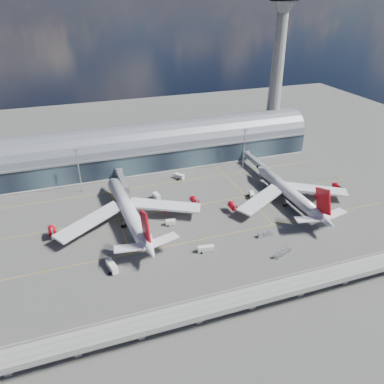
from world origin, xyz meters
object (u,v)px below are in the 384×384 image
object	(u,v)px
floodlight_mast_right	(244,148)
service_truck_2	(206,249)
airliner_left	(129,212)
service_truck_3	(252,195)
service_truck_0	(112,267)
service_truck_5	(179,176)
service_truck_1	(171,222)
cargo_train_0	(266,234)
floodlight_mast_left	(79,170)
airliner_right	(289,193)
cargo_train_1	(282,253)
service_truck_4	(156,196)
control_tower	(277,73)

from	to	relation	value
floodlight_mast_right	service_truck_2	xyz separation A→B (m)	(-53.54, -73.88, -12.26)
airliner_left	service_truck_3	distance (m)	68.63
service_truck_0	service_truck_5	xyz separation A→B (m)	(50.72, 71.10, -0.12)
service_truck_1	cargo_train_0	distance (m)	45.35
floodlight_mast_left	service_truck_3	bearing A→B (deg)	-22.98
floodlight_mast_left	floodlight_mast_right	distance (m)	100.00
service_truck_1	cargo_train_0	world-z (taller)	service_truck_1
floodlight_mast_left	service_truck_3	xyz separation A→B (m)	(87.55, -37.12, -12.16)
cargo_train_0	airliner_right	bearing A→B (deg)	-44.85
service_truck_1	service_truck_3	distance (m)	51.18
airliner_left	service_truck_0	bearing A→B (deg)	-116.79
cargo_train_1	service_truck_4	bearing A→B (deg)	51.90
floodlight_mast_left	service_truck_4	distance (m)	45.12
service_truck_3	service_truck_4	bearing A→B (deg)	-179.20
service_truck_0	service_truck_1	distance (m)	39.81
cargo_train_1	floodlight_mast_left	bearing A→B (deg)	62.33
control_tower	service_truck_0	size ratio (longest dim) A/B	12.47
service_truck_0	service_truck_5	size ratio (longest dim) A/B	1.26
floodlight_mast_right	cargo_train_1	size ratio (longest dim) A/B	2.46
control_tower	service_truck_3	distance (m)	94.91
airliner_right	control_tower	bearing A→B (deg)	67.20
control_tower	cargo_train_0	bearing A→B (deg)	-120.24
airliner_right	service_truck_3	bearing A→B (deg)	142.43
airliner_right	service_truck_1	size ratio (longest dim) A/B	14.32
airliner_left	service_truck_3	size ratio (longest dim) A/B	12.21
control_tower	floodlight_mast_left	size ratio (longest dim) A/B	4.01
airliner_left	service_truck_5	world-z (taller)	airliner_left
airliner_left	service_truck_0	world-z (taller)	airliner_left
service_truck_4	cargo_train_1	bearing A→B (deg)	-70.48
floodlight_mast_right	airliner_right	bearing A→B (deg)	-86.33
service_truck_2	cargo_train_1	distance (m)	32.91
floodlight_mast_left	service_truck_1	size ratio (longest dim) A/B	5.20
service_truck_2	cargo_train_0	size ratio (longest dim) A/B	0.89
floodlight_mast_left	service_truck_0	size ratio (longest dim) A/B	3.11
floodlight_mast_left	cargo_train_1	bearing A→B (deg)	-48.50
service_truck_5	cargo_train_0	world-z (taller)	service_truck_5
floodlight_mast_right	service_truck_5	bearing A→B (deg)	-177.52
service_truck_2	cargo_train_0	bearing A→B (deg)	-79.33
airliner_right	service_truck_2	size ratio (longest dim) A/B	9.44
floodlight_mast_left	airliner_left	world-z (taller)	floodlight_mast_left
floodlight_mast_left	service_truck_2	bearing A→B (deg)	-57.84
floodlight_mast_left	service_truck_3	distance (m)	95.86
cargo_train_0	service_truck_5	bearing A→B (deg)	19.85
floodlight_mast_right	airliner_right	world-z (taller)	floodlight_mast_right
service_truck_3	cargo_train_1	world-z (taller)	service_truck_3
service_truck_2	service_truck_3	bearing A→B (deg)	-40.91
airliner_left	service_truck_3	bearing A→B (deg)	-0.51
control_tower	service_truck_4	distance (m)	120.25
cargo_train_0	cargo_train_1	world-z (taller)	cargo_train_0
floodlight_mast_right	service_truck_2	size ratio (longest dim) A/B	3.43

